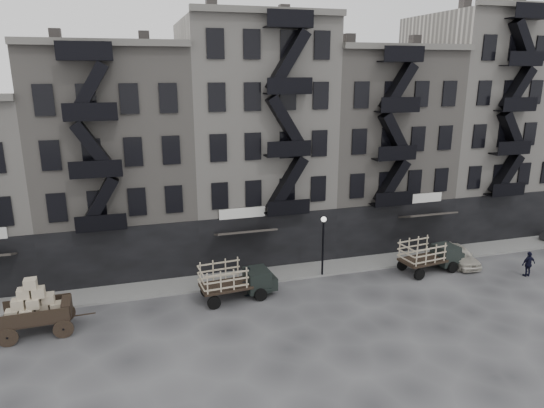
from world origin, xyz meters
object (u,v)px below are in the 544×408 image
object	(u,v)px
stake_truck_east	(431,253)
pedestrian_mid	(247,281)
policeman	(528,264)
wagon	(33,303)
car_east	(458,255)
stake_truck_west	(236,278)

from	to	relation	value
stake_truck_east	pedestrian_mid	xyz separation A→B (m)	(-13.17, -0.03, -0.42)
policeman	wagon	bearing A→B (deg)	-3.42
policeman	car_east	bearing A→B (deg)	-46.32
stake_truck_east	wagon	bearing A→B (deg)	175.35
wagon	stake_truck_east	distance (m)	25.12
pedestrian_mid	policeman	size ratio (longest dim) A/B	1.04
wagon	stake_truck_west	bearing A→B (deg)	3.00
wagon	pedestrian_mid	bearing A→B (deg)	3.73
stake_truck_east	policeman	size ratio (longest dim) A/B	2.73
policeman	stake_truck_west	bearing A→B (deg)	-7.81
pedestrian_mid	policeman	bearing A→B (deg)	129.32
car_east	pedestrian_mid	bearing A→B (deg)	-172.67
wagon	pedestrian_mid	distance (m)	12.02
wagon	policeman	distance (m)	31.08
stake_truck_west	stake_truck_east	xyz separation A→B (m)	(13.91, 0.25, 0.00)
wagon	pedestrian_mid	xyz separation A→B (m)	(11.92, 1.27, -0.85)
stake_truck_west	pedestrian_mid	bearing A→B (deg)	11.83
pedestrian_mid	policeman	distance (m)	19.30
stake_truck_east	pedestrian_mid	size ratio (longest dim) A/B	2.62
car_east	stake_truck_east	bearing A→B (deg)	-163.20
stake_truck_east	policeman	distance (m)	6.53
car_east	pedestrian_mid	distance (m)	15.96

